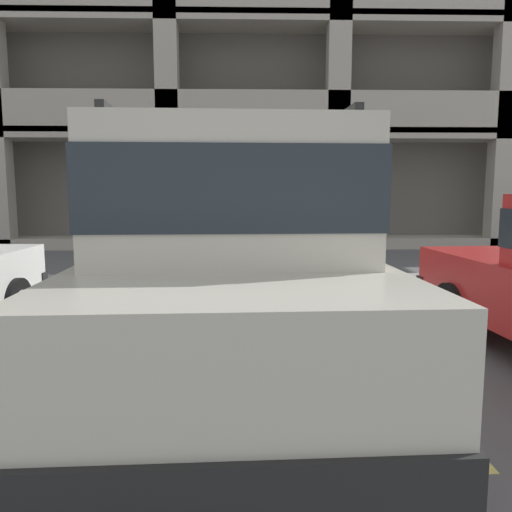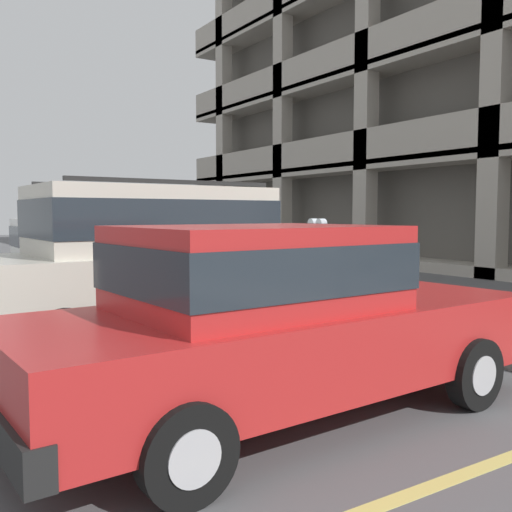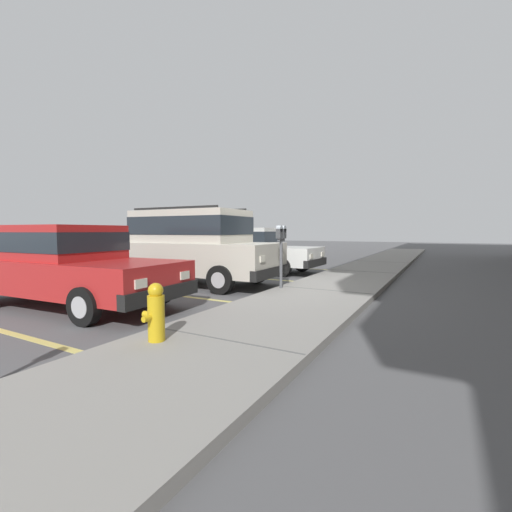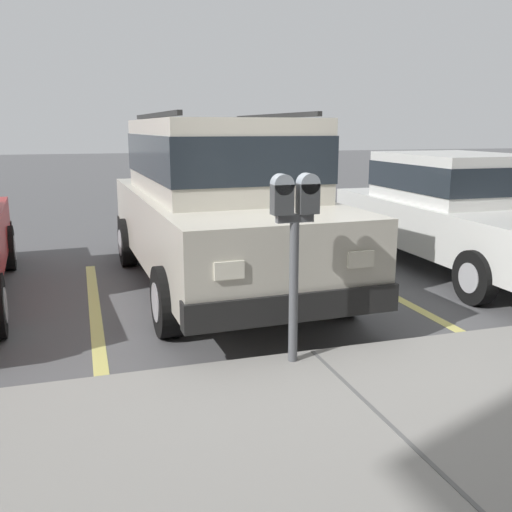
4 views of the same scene
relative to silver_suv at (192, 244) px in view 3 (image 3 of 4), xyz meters
The scene contains 8 objects.
ground_plane 2.58m from the silver_suv, 94.14° to the left, with size 80.00×80.00×0.10m.
sidewalk 3.75m from the silver_suv, 92.65° to the left, with size 40.00×2.20×0.12m.
parking_stall_lines 2.04m from the silver_suv, 31.59° to the left, with size 13.22×4.80×0.01m.
silver_suv is the anchor object (origin of this frame).
red_sedan 3.34m from the silver_suv, behind, with size 1.88×4.50×1.54m.
dark_hatchback 3.29m from the silver_suv, ahead, with size 2.04×4.58×1.54m.
parking_meter_near 2.66m from the silver_suv, 88.93° to the left, with size 0.35×0.12×1.44m.
fire_hydrant 5.22m from the silver_suv, 34.74° to the left, with size 0.30×0.30×0.70m.
Camera 3 is at (7.36, 3.63, 1.43)m, focal length 24.00 mm.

